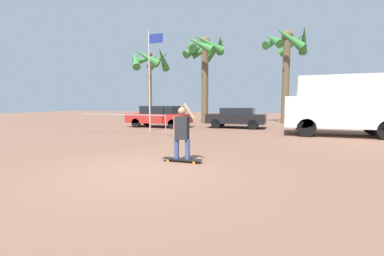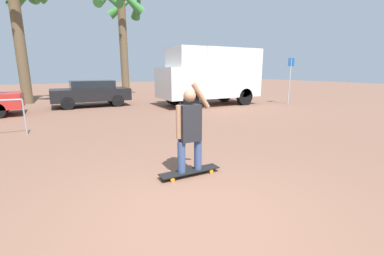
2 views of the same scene
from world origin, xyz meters
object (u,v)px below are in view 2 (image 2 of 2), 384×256
object	(u,v)px
skateboard	(190,171)
street_sign	(290,75)
parked_car_black	(91,92)
palm_tree_near_van	(121,12)
person_skateboarder	(190,127)
camper_van	(211,74)

from	to	relation	value
skateboard	street_sign	bearing A→B (deg)	33.22
parked_car_black	palm_tree_near_van	distance (m)	7.83
person_skateboarder	parked_car_black	xyz separation A→B (m)	(-0.25, 10.67, -0.18)
person_skateboarder	street_sign	xyz separation A→B (m)	(9.70, 6.35, 0.71)
parked_car_black	street_sign	distance (m)	10.89
palm_tree_near_van	camper_van	bearing A→B (deg)	-69.61
camper_van	street_sign	world-z (taller)	camper_van
skateboard	palm_tree_near_van	world-z (taller)	palm_tree_near_van
skateboard	camper_van	distance (m)	10.02
palm_tree_near_van	street_sign	distance (m)	12.37
skateboard	street_sign	size ratio (longest dim) A/B	0.45
skateboard	person_skateboarder	bearing A→B (deg)	-180.00
street_sign	skateboard	bearing A→B (deg)	-146.78
camper_van	street_sign	xyz separation A→B (m)	(4.08, -1.79, -0.04)
person_skateboarder	parked_car_black	world-z (taller)	person_skateboarder
person_skateboarder	camper_van	distance (m)	9.92
person_skateboarder	camper_van	world-z (taller)	camper_van
camper_van	palm_tree_near_van	world-z (taller)	palm_tree_near_van
skateboard	palm_tree_near_van	size ratio (longest dim) A/B	0.15
palm_tree_near_van	parked_car_black	bearing A→B (deg)	-121.36
skateboard	palm_tree_near_van	bearing A→B (deg)	79.83
palm_tree_near_van	street_sign	world-z (taller)	palm_tree_near_van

